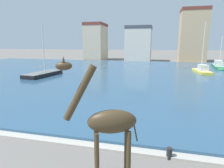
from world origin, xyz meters
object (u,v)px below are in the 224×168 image
sailboat_black (46,74)px  sailboat_green (219,66)px  giraffe_statue (108,124)px  mooring_bollard (169,153)px  sailboat_yellow (201,71)px

sailboat_black → sailboat_green: (27.18, 15.95, 0.09)m
sailboat_black → giraffe_statue: bearing=-53.1°
sailboat_green → mooring_bollard: size_ratio=17.72×
sailboat_black → sailboat_yellow: (22.66, 8.82, 0.10)m
sailboat_black → mooring_bollard: sailboat_black is taller
sailboat_green → giraffe_statue: bearing=-109.8°
sailboat_yellow → sailboat_green: size_ratio=0.92×
giraffe_statue → mooring_bollard: size_ratio=8.94×
giraffe_statue → sailboat_green: sailboat_green is taller
sailboat_yellow → mooring_bollard: (-6.06, -25.91, -0.28)m
sailboat_black → sailboat_green: sailboat_black is taller
mooring_bollard → sailboat_green: bearing=72.3°
giraffe_statue → mooring_bollard: bearing=45.8°
giraffe_statue → sailboat_green: size_ratio=0.50×
sailboat_black → sailboat_yellow: 24.32m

